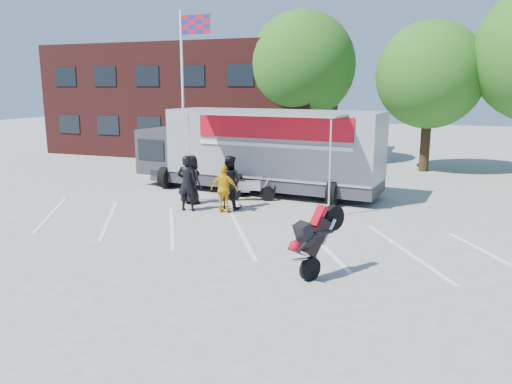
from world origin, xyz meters
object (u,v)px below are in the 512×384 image
Objects in this scene: tree_left at (302,65)px; parked_motorcycle at (250,201)px; flagpole at (187,73)px; spectator_leather_a at (191,179)px; tree_mid at (430,75)px; stunt_bike_rider at (328,274)px; transporter_truck at (262,192)px; spectator_leather_b at (187,183)px; spectator_hivis at (224,189)px; spectator_leather_c at (229,182)px.

parked_motorcycle is (0.87, -10.72, -5.57)m from tree_left.
spectator_leather_a is at bearing -61.80° from flagpole.
tree_mid is 4.11× the size of stunt_bike_rider.
transporter_truck is at bearing -128.00° from tree_mid.
spectator_leather_b is at bearing -104.22° from transporter_truck.
flagpole is at bearing -125.28° from tree_left.
flagpole is 7.71m from transporter_truck.
spectator_hivis is at bearing -85.50° from transporter_truck.
flagpole is at bearing 154.64° from transporter_truck.
parked_motorcycle is at bearing 155.53° from stunt_bike_rider.
spectator_leather_a reaches higher than transporter_truck.
spectator_leather_b is 1.52m from spectator_leather_c.
stunt_bike_rider is at bearing -55.49° from transporter_truck.
spectator_leather_a is (-6.43, 5.48, 0.93)m from stunt_bike_rider.
tree_left is 7.10m from tree_mid.
flagpole reaches higher than stunt_bike_rider.
spectator_leather_b is (-1.56, -2.24, 1.00)m from parked_motorcycle.
spectator_leather_a is at bearing 104.71° from parked_motorcycle.
tree_left reaches higher than spectator_leather_b.
tree_left is at bearing -102.38° from spectator_leather_b.
tree_mid is 12.51m from parked_motorcycle.
tree_left is at bearing 171.87° from tree_mid.
flagpole reaches higher than spectator_leather_a.
tree_mid is (7.00, -1.00, -0.62)m from tree_left.
spectator_leather_c is at bearing -51.80° from flagpole.
stunt_bike_rider is (4.61, -8.40, 0.00)m from transporter_truck.
transporter_truck is (-6.25, -8.01, -4.94)m from tree_mid.
spectator_leather_b reaches higher than spectator_leather_c.
tree_left is 13.00m from spectator_leather_c.
spectator_leather_b is 1.03× the size of spectator_leather_c.
parked_motorcycle is (0.12, -1.72, 0.00)m from transporter_truck.
spectator_hivis is at bearing 175.32° from spectator_leather_a.
spectator_hivis is at bearing 167.09° from stunt_bike_rider.
tree_mid is 17.21m from stunt_bike_rider.
spectator_leather_b reaches higher than spectator_leather_a.
transporter_truck is 3.56m from spectator_leather_a.
spectator_leather_b is at bearing 131.62° from spectator_leather_a.
flagpole is 8.60m from parked_motorcycle.
spectator_leather_a is (-1.94, -1.20, 0.93)m from parked_motorcycle.
tree_left is at bearing 138.73° from stunt_bike_rider.
tree_left is at bearing -73.34° from spectator_leather_a.
transporter_truck is 5.38× the size of spectator_leather_b.
stunt_bike_rider is at bearing 134.43° from spectator_leather_b.
spectator_hivis reaches higher than stunt_bike_rider.
parked_motorcycle is at bearing -42.73° from flagpole.
tree_mid reaches higher than spectator_leather_b.
tree_left is 1.13× the size of tree_mid.
tree_left reaches higher than tree_mid.
spectator_leather_b is (-7.69, -11.97, -3.94)m from tree_mid.
transporter_truck is at bearing -31.07° from flagpole.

